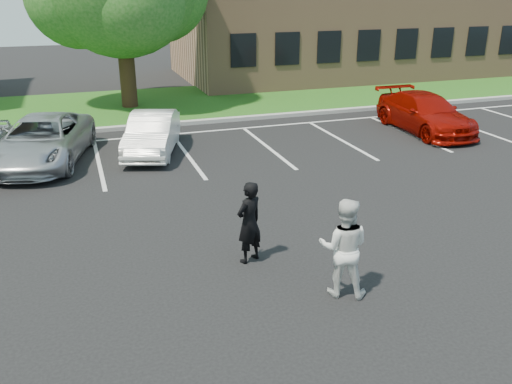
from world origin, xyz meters
TOP-DOWN VIEW (x-y plane):
  - ground_plane at (0.00, 0.00)m, footprint 90.00×90.00m
  - curb at (0.00, 12.00)m, footprint 40.00×0.30m
  - grass_strip at (0.00, 16.00)m, footprint 44.00×8.00m
  - stall_lines at (1.40, 8.95)m, footprint 34.00×5.36m
  - office_building at (14.00, 21.99)m, footprint 22.40×10.40m
  - man_black_suit at (-0.33, 0.46)m, footprint 0.73×0.64m
  - man_white_shirt at (0.86, -1.25)m, footprint 1.12×1.04m
  - car_silver_minivan at (-4.38, 8.64)m, footprint 3.57×5.56m
  - car_white_sedan at (-1.01, 8.58)m, footprint 2.54×4.23m
  - car_red_compact at (9.12, 8.08)m, footprint 2.07×4.86m

SIDE VIEW (x-z plane):
  - ground_plane at x=0.00m, z-range 0.00..0.00m
  - stall_lines at x=1.40m, z-range 0.00..0.01m
  - grass_strip at x=0.00m, z-range 0.00..0.08m
  - curb at x=0.00m, z-range 0.00..0.15m
  - car_white_sedan at x=-1.01m, z-range 0.00..1.32m
  - car_red_compact at x=9.12m, z-range 0.00..1.40m
  - car_silver_minivan at x=-4.38m, z-range 0.00..1.43m
  - man_black_suit at x=-0.33m, z-range 0.00..1.69m
  - man_white_shirt at x=0.86m, z-range 0.00..1.84m
  - office_building at x=14.00m, z-range 0.01..8.31m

